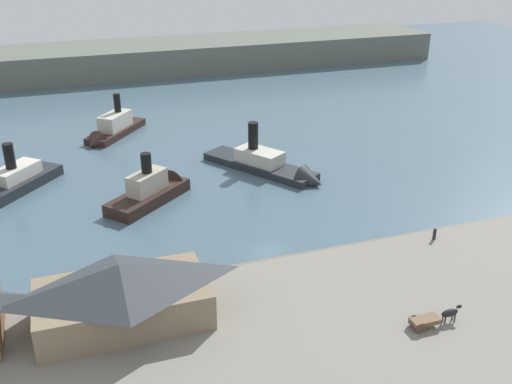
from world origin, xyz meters
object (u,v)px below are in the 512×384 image
Objects in this scene: ferry_shed_central_terminal at (122,292)px; horse_cart at (434,318)px; ferry_moored_east at (155,189)px; ferry_outer_harbor at (273,166)px; ferry_mid_harbor at (111,129)px; ferry_approaching_west at (8,184)px; pedestrian_walking_east at (435,234)px.

ferry_shed_central_terminal is 3.05× the size of horse_cart.
ferry_moored_east is 0.67× the size of ferry_outer_harbor.
ferry_mid_harbor is 1.00× the size of ferry_approaching_west.
ferry_outer_harbor is (43.28, -6.23, -0.11)m from ferry_approaching_west.
pedestrian_walking_east is 69.89m from ferry_mid_harbor.
ferry_outer_harbor is (-11.61, 31.23, -0.69)m from pedestrian_walking_east.
pedestrian_walking_east is 0.11× the size of ferry_approaching_west.
horse_cart is 47.31m from ferry_outer_harbor.
pedestrian_walking_east is at bearing 55.50° from horse_cart.
ferry_moored_east is 21.67m from ferry_outer_harbor.
ferry_mid_harbor reaches higher than ferry_shed_central_terminal.
ferry_mid_harbor is (-24.96, 75.98, -0.51)m from horse_cart.
ferry_moored_east is 24.16m from ferry_approaching_west.
horse_cart is at bearing -50.69° from ferry_approaching_west.
horse_cart is 0.36× the size of ferry_mid_harbor.
ferry_shed_central_terminal is 32.94m from horse_cart.
ferry_moored_east is (-21.88, 43.45, -0.42)m from horse_cart.
ferry_shed_central_terminal is 1.18× the size of ferry_moored_east.
ferry_shed_central_terminal is at bearing -173.73° from pedestrian_walking_east.
ferry_shed_central_terminal is 44.16m from ferry_approaching_west.
ferry_mid_harbor is at bearing 121.01° from pedestrian_walking_east.
ferry_mid_harbor is at bearing 49.93° from ferry_approaching_west.
ferry_shed_central_terminal is at bearing 159.54° from horse_cart.
pedestrian_walking_east is at bearing -58.99° from ferry_mid_harbor.
ferry_mid_harbor is 37.65m from ferry_outer_harbor.
horse_cart is 19.50m from pedestrian_walking_east.
ferry_shed_central_terminal is 33.32m from ferry_moored_east.
ferry_shed_central_terminal is 46.98m from ferry_outer_harbor.
ferry_shed_central_terminal reaches higher than horse_cart.
pedestrian_walking_east is (41.82, 4.59, -2.69)m from ferry_shed_central_terminal.
ferry_mid_harbor reaches higher than ferry_moored_east.
ferry_mid_harbor is at bearing 108.19° from horse_cart.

